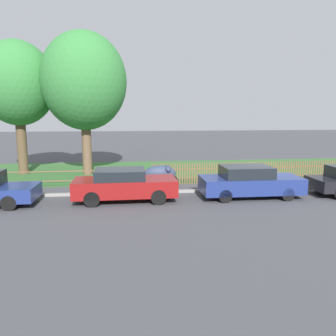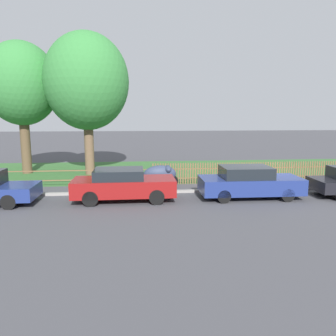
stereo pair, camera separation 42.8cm
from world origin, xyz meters
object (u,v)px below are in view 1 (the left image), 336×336
Objects in this scene: tree_behind_motorcycle at (84,82)px; covered_motorcycle at (160,174)px; parked_car_black_saloon at (124,184)px; parked_car_navy_estate at (249,182)px; tree_nearest_kerb at (18,84)px.

covered_motorcycle is at bearing -45.10° from tree_behind_motorcycle.
tree_behind_motorcycle reaches higher than parked_car_black_saloon.
parked_car_black_saloon is 8.57m from tree_behind_motorcycle.
parked_car_navy_estate is at bearing -36.83° from covered_motorcycle.
tree_nearest_kerb is (-6.36, 7.37, 4.77)m from parked_car_black_saloon.
covered_motorcycle is 0.23× the size of tree_nearest_kerb.
parked_car_black_saloon is 10.84m from tree_nearest_kerb.
parked_car_black_saloon is at bearing -179.48° from parked_car_navy_estate.
parked_car_navy_estate is at bearing -31.77° from tree_nearest_kerb.
tree_nearest_kerb reaches higher than parked_car_black_saloon.
parked_car_navy_estate is at bearing -0.71° from parked_car_black_saloon.
covered_motorcycle is at bearing -30.88° from tree_nearest_kerb.
parked_car_black_saloon is at bearing -70.61° from tree_behind_motorcycle.
parked_car_black_saloon is 0.97× the size of parked_car_navy_estate.
parked_car_navy_estate is (5.57, -0.02, -0.01)m from parked_car_black_saloon.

